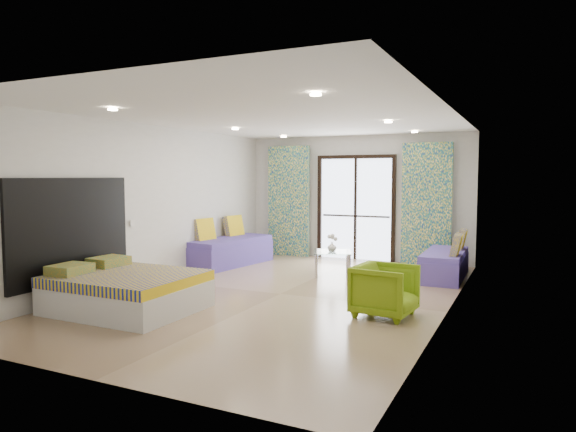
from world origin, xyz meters
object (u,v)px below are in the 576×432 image
at_px(bed, 126,291).
at_px(coffee_table, 332,254).
at_px(daybed_left, 229,250).
at_px(armchair, 385,288).
at_px(daybed_right, 445,263).

height_order(bed, coffee_table, coffee_table).
bearing_deg(coffee_table, bed, -115.40).
bearing_deg(coffee_table, daybed_left, 176.23).
height_order(bed, armchair, armchair).
relative_size(daybed_left, daybed_right, 1.19).
xyz_separation_m(daybed_left, coffee_table, (2.32, -0.15, 0.09)).
xyz_separation_m(coffee_table, armchair, (1.59, -2.30, -0.02)).
bearing_deg(bed, daybed_left, 99.91).
distance_m(daybed_left, daybed_right, 4.26).
height_order(daybed_left, daybed_right, daybed_left).
relative_size(daybed_left, coffee_table, 2.37).
bearing_deg(daybed_right, daybed_left, -174.73).
distance_m(bed, daybed_left, 3.73).
bearing_deg(daybed_left, daybed_right, 14.28).
distance_m(bed, daybed_right, 5.49).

